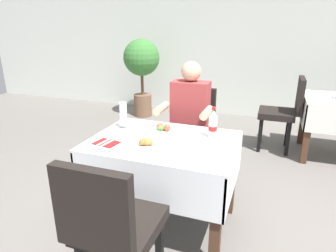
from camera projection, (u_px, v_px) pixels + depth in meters
ground_plane at (177, 229)px, 2.40m from camera, size 11.00×11.00×0.00m
back_wall at (242, 24)px, 4.96m from camera, size 11.00×0.12×3.18m
main_dining_table at (164, 161)px, 2.29m from camera, size 1.10×0.81×0.75m
chair_far_diner_seat at (191, 130)px, 3.01m from camera, size 0.44×0.50×0.97m
chair_near_camera_side at (112, 225)px, 1.59m from camera, size 0.44×0.50×0.97m
seated_diner_far at (188, 119)px, 2.86m from camera, size 0.50×0.46×1.26m
plate_near_camera at (149, 144)px, 2.11m from camera, size 0.23×0.23×0.07m
plate_far_diner at (163, 130)px, 2.40m from camera, size 0.26×0.26×0.07m
beer_glass_left at (123, 115)px, 2.45m from camera, size 0.07×0.07×0.23m
cola_bottle_primary at (213, 125)px, 2.25m from camera, size 0.07×0.07×0.25m
napkin_cutlery_set at (106, 143)px, 2.17m from camera, size 0.19×0.20×0.01m
background_chair_left at (285, 109)px, 3.75m from camera, size 0.50×0.44×0.97m
potted_plant_corner at (142, 65)px, 5.08m from camera, size 0.62×0.62×1.36m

